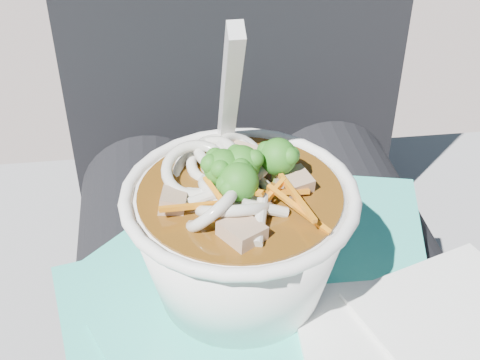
{
  "coord_description": "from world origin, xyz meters",
  "views": [
    {
      "loc": [
        -0.08,
        -0.35,
        0.93
      ],
      "look_at": [
        -0.03,
        -0.01,
        0.67
      ],
      "focal_mm": 50.0,
      "sensor_mm": 36.0,
      "label": 1
    }
  ],
  "objects": [
    {
      "name": "lap",
      "position": [
        0.0,
        0.0,
        0.49
      ],
      "size": [
        0.34,
        0.48,
        0.14
      ],
      "color": "black",
      "rests_on": "stone_ledge"
    },
    {
      "name": "plastic_bag",
      "position": [
        -0.03,
        -0.03,
        0.57
      ],
      "size": [
        0.31,
        0.37,
        0.01
      ],
      "color": "#2EC2AD",
      "rests_on": "lap"
    },
    {
      "name": "udon_bowl",
      "position": [
        -0.03,
        -0.01,
        0.63
      ],
      "size": [
        0.19,
        0.19,
        0.2
      ],
      "color": "white",
      "rests_on": "plastic_bag"
    },
    {
      "name": "napkins",
      "position": [
        0.08,
        -0.08,
        0.58
      ],
      "size": [
        0.19,
        0.16,
        0.01
      ],
      "color": "white",
      "rests_on": "plastic_bag"
    },
    {
      "name": "person_body",
      "position": [
        0.0,
        0.09,
        0.53
      ],
      "size": [
        0.34,
        0.94,
        0.97
      ],
      "color": "black",
      "rests_on": "ground"
    }
  ]
}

